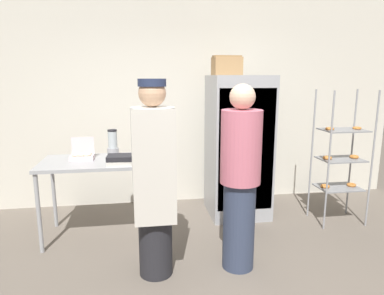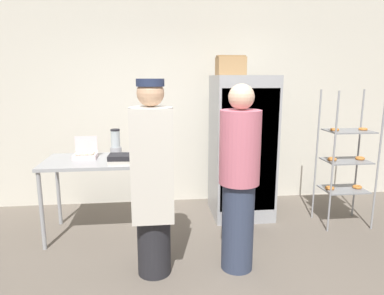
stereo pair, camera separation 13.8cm
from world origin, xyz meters
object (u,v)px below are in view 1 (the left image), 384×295
object	(u,v)px
binder_stack	(121,160)
person_customer	(240,178)
baking_rack	(341,159)
blender_pitcher	(113,144)
person_baker	(154,178)
refrigerator	(238,147)
donut_box	(82,155)
cardboard_storage_box	(227,66)

from	to	relation	value
binder_stack	person_customer	xyz separation A→B (m)	(1.10, -0.67, -0.05)
baking_rack	binder_stack	xyz separation A→B (m)	(-2.64, -0.18, 0.13)
blender_pitcher	person_baker	bearing A→B (deg)	-68.45
baking_rack	person_customer	size ratio (longest dim) A/B	0.95
blender_pitcher	refrigerator	bearing A→B (deg)	7.88
binder_stack	baking_rack	bearing A→B (deg)	3.84
baking_rack	person_customer	distance (m)	1.76
blender_pitcher	person_customer	world-z (taller)	person_customer
donut_box	blender_pitcher	distance (m)	0.36
refrigerator	binder_stack	xyz separation A→B (m)	(-1.46, -0.62, 0.03)
donut_box	person_baker	world-z (taller)	person_baker
blender_pitcher	cardboard_storage_box	bearing A→B (deg)	12.89
refrigerator	binder_stack	bearing A→B (deg)	-156.93
baking_rack	person_baker	world-z (taller)	person_baker
person_customer	person_baker	bearing A→B (deg)	-179.97
donut_box	person_baker	bearing A→B (deg)	-52.02
refrigerator	binder_stack	size ratio (longest dim) A/B	6.16
blender_pitcher	baking_rack	bearing A→B (deg)	-4.75
donut_box	blender_pitcher	bearing A→B (deg)	18.04
refrigerator	cardboard_storage_box	xyz separation A→B (m)	(-0.14, 0.11, 1.03)
person_customer	binder_stack	bearing A→B (deg)	148.53
donut_box	cardboard_storage_box	size ratio (longest dim) A/B	0.72
person_baker	cardboard_storage_box	bearing A→B (deg)	54.59
binder_stack	person_baker	size ratio (longest dim) A/B	0.17
refrigerator	donut_box	xyz separation A→B (m)	(-1.90, -0.33, 0.03)
refrigerator	binder_stack	distance (m)	1.59
person_baker	blender_pitcher	bearing A→B (deg)	111.55
refrigerator	person_customer	xyz separation A→B (m)	(-0.36, -1.30, -0.02)
binder_stack	person_baker	distance (m)	0.75
binder_stack	refrigerator	bearing A→B (deg)	23.07
blender_pitcher	cardboard_storage_box	distance (m)	1.72
cardboard_storage_box	person_customer	xyz separation A→B (m)	(-0.22, -1.41, -1.05)
binder_stack	donut_box	bearing A→B (deg)	146.05
binder_stack	person_customer	bearing A→B (deg)	-31.47
baking_rack	binder_stack	distance (m)	2.65
baking_rack	person_baker	xyz separation A→B (m)	(-2.32, -0.85, 0.12)
refrigerator	person_baker	xyz separation A→B (m)	(-1.14, -1.30, 0.02)
blender_pitcher	cardboard_storage_box	size ratio (longest dim) A/B	0.88
donut_box	person_customer	size ratio (longest dim) A/B	0.15
blender_pitcher	binder_stack	xyz separation A→B (m)	(0.11, -0.41, -0.09)
donut_box	person_customer	world-z (taller)	person_customer
blender_pitcher	binder_stack	size ratio (longest dim) A/B	1.06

